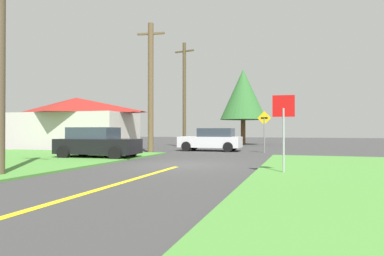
{
  "coord_description": "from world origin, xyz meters",
  "views": [
    {
      "loc": [
        4.69,
        -13.66,
        1.45
      ],
      "look_at": [
        -0.92,
        3.97,
        1.59
      ],
      "focal_mm": 31.68,
      "sensor_mm": 36.0,
      "label": 1
    }
  ],
  "objects_px": {
    "oak_tree_left": "(243,95)",
    "barn": "(76,123)",
    "utility_pole_mid": "(151,87)",
    "direction_sign": "(264,127)",
    "utility_pole_near": "(0,32)",
    "car_approaching_junction": "(212,140)",
    "utility_pole_far": "(184,94)",
    "stop_sign": "(284,119)",
    "parked_car_near_building": "(97,143)"
  },
  "relations": [
    {
      "from": "stop_sign",
      "to": "direction_sign",
      "type": "xyz_separation_m",
      "value": [
        -1.69,
        10.88,
        -0.14
      ]
    },
    {
      "from": "utility_pole_far",
      "to": "utility_pole_mid",
      "type": "bearing_deg",
      "value": -87.71
    },
    {
      "from": "stop_sign",
      "to": "oak_tree_left",
      "type": "bearing_deg",
      "value": -81.22
    },
    {
      "from": "utility_pole_mid",
      "to": "direction_sign",
      "type": "relative_size",
      "value": 3.06
    },
    {
      "from": "stop_sign",
      "to": "barn",
      "type": "height_order",
      "value": "barn"
    },
    {
      "from": "utility_pole_near",
      "to": "barn",
      "type": "bearing_deg",
      "value": 118.83
    },
    {
      "from": "parked_car_near_building",
      "to": "utility_pole_far",
      "type": "xyz_separation_m",
      "value": [
        0.68,
        12.03,
        3.8
      ]
    },
    {
      "from": "car_approaching_junction",
      "to": "utility_pole_mid",
      "type": "relative_size",
      "value": 0.53
    },
    {
      "from": "stop_sign",
      "to": "utility_pole_near",
      "type": "relative_size",
      "value": 0.29
    },
    {
      "from": "direction_sign",
      "to": "oak_tree_left",
      "type": "xyz_separation_m",
      "value": [
        -3.37,
        12.44,
        3.48
      ]
    },
    {
      "from": "car_approaching_junction",
      "to": "oak_tree_left",
      "type": "relative_size",
      "value": 0.56
    },
    {
      "from": "oak_tree_left",
      "to": "barn",
      "type": "relative_size",
      "value": 0.86
    },
    {
      "from": "oak_tree_left",
      "to": "stop_sign",
      "type": "bearing_deg",
      "value": -77.76
    },
    {
      "from": "stop_sign",
      "to": "parked_car_near_building",
      "type": "height_order",
      "value": "stop_sign"
    },
    {
      "from": "utility_pole_mid",
      "to": "direction_sign",
      "type": "distance_m",
      "value": 7.81
    },
    {
      "from": "parked_car_near_building",
      "to": "utility_pole_far",
      "type": "bearing_deg",
      "value": 83.48
    },
    {
      "from": "direction_sign",
      "to": "utility_pole_mid",
      "type": "bearing_deg",
      "value": -159.3
    },
    {
      "from": "oak_tree_left",
      "to": "barn",
      "type": "distance_m",
      "value": 16.83
    },
    {
      "from": "stop_sign",
      "to": "utility_pole_mid",
      "type": "distance_m",
      "value": 12.17
    },
    {
      "from": "car_approaching_junction",
      "to": "barn",
      "type": "distance_m",
      "value": 11.24
    },
    {
      "from": "utility_pole_mid",
      "to": "utility_pole_far",
      "type": "relative_size",
      "value": 0.93
    },
    {
      "from": "oak_tree_left",
      "to": "barn",
      "type": "bearing_deg",
      "value": -134.54
    },
    {
      "from": "utility_pole_far",
      "to": "stop_sign",
      "type": "bearing_deg",
      "value": -60.6
    },
    {
      "from": "car_approaching_junction",
      "to": "utility_pole_far",
      "type": "height_order",
      "value": "utility_pole_far"
    },
    {
      "from": "utility_pole_near",
      "to": "barn",
      "type": "height_order",
      "value": "utility_pole_near"
    },
    {
      "from": "car_approaching_junction",
      "to": "oak_tree_left",
      "type": "xyz_separation_m",
      "value": [
        0.43,
        11.46,
        4.37
      ]
    },
    {
      "from": "direction_sign",
      "to": "oak_tree_left",
      "type": "relative_size",
      "value": 0.35
    },
    {
      "from": "oak_tree_left",
      "to": "utility_pole_near",
      "type": "bearing_deg",
      "value": -97.45
    },
    {
      "from": "car_approaching_junction",
      "to": "barn",
      "type": "xyz_separation_m",
      "value": [
        -11.17,
        -0.33,
        1.25
      ]
    },
    {
      "from": "oak_tree_left",
      "to": "barn",
      "type": "height_order",
      "value": "oak_tree_left"
    },
    {
      "from": "utility_pole_mid",
      "to": "oak_tree_left",
      "type": "bearing_deg",
      "value": 76.8
    },
    {
      "from": "barn",
      "to": "car_approaching_junction",
      "type": "bearing_deg",
      "value": 1.67
    },
    {
      "from": "oak_tree_left",
      "to": "parked_car_near_building",
      "type": "bearing_deg",
      "value": -102.96
    },
    {
      "from": "car_approaching_junction",
      "to": "utility_pole_far",
      "type": "bearing_deg",
      "value": -48.63
    },
    {
      "from": "utility_pole_near",
      "to": "barn",
      "type": "xyz_separation_m",
      "value": [
        -8.13,
        14.76,
        -2.52
      ]
    },
    {
      "from": "parked_car_near_building",
      "to": "car_approaching_junction",
      "type": "distance_m",
      "value": 9.09
    },
    {
      "from": "barn",
      "to": "utility_pole_mid",
      "type": "bearing_deg",
      "value": -22.02
    },
    {
      "from": "car_approaching_junction",
      "to": "direction_sign",
      "type": "distance_m",
      "value": 4.02
    },
    {
      "from": "utility_pole_mid",
      "to": "oak_tree_left",
      "type": "xyz_separation_m",
      "value": [
        3.53,
        15.05,
        0.92
      ]
    },
    {
      "from": "parked_car_near_building",
      "to": "oak_tree_left",
      "type": "height_order",
      "value": "oak_tree_left"
    },
    {
      "from": "utility_pole_far",
      "to": "oak_tree_left",
      "type": "xyz_separation_m",
      "value": [
        3.83,
        7.55,
        0.57
      ]
    },
    {
      "from": "parked_car_near_building",
      "to": "utility_pole_near",
      "type": "bearing_deg",
      "value": -84.87
    },
    {
      "from": "utility_pole_mid",
      "to": "car_approaching_junction",
      "type": "bearing_deg",
      "value": 49.18
    },
    {
      "from": "parked_car_near_building",
      "to": "car_approaching_junction",
      "type": "relative_size",
      "value": 0.98
    },
    {
      "from": "car_approaching_junction",
      "to": "utility_pole_mid",
      "type": "bearing_deg",
      "value": 49.54
    },
    {
      "from": "utility_pole_far",
      "to": "car_approaching_junction",
      "type": "bearing_deg",
      "value": -48.99
    },
    {
      "from": "stop_sign",
      "to": "oak_tree_left",
      "type": "height_order",
      "value": "oak_tree_left"
    },
    {
      "from": "car_approaching_junction",
      "to": "oak_tree_left",
      "type": "distance_m",
      "value": 12.27
    },
    {
      "from": "utility_pole_mid",
      "to": "barn",
      "type": "distance_m",
      "value": 8.98
    },
    {
      "from": "utility_pole_near",
      "to": "oak_tree_left",
      "type": "bearing_deg",
      "value": 82.55
    }
  ]
}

